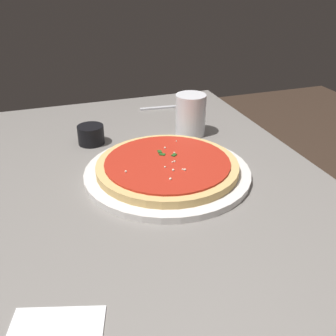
# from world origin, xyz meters

# --- Properties ---
(restaurant_table) EXTENTS (1.02, 0.72, 0.75)m
(restaurant_table) POSITION_xyz_m (0.00, 0.00, 0.60)
(restaurant_table) COLOR black
(restaurant_table) RESTS_ON ground_plane
(serving_plate) EXTENTS (0.34, 0.34, 0.01)m
(serving_plate) POSITION_xyz_m (0.00, 0.05, 0.76)
(serving_plate) COLOR white
(serving_plate) RESTS_ON restaurant_table
(pizza) EXTENTS (0.29, 0.29, 0.02)m
(pizza) POSITION_xyz_m (0.00, 0.05, 0.78)
(pizza) COLOR #DBB26B
(pizza) RESTS_ON serving_plate
(cup_tall_drink) EXTENTS (0.07, 0.07, 0.10)m
(cup_tall_drink) POSITION_xyz_m (-0.19, 0.17, 0.80)
(cup_tall_drink) COLOR silver
(cup_tall_drink) RESTS_ON restaurant_table
(cup_small_sauce) EXTENTS (0.06, 0.06, 0.04)m
(cup_small_sauce) POSITION_xyz_m (-0.21, -0.07, 0.78)
(cup_small_sauce) COLOR black
(cup_small_sauce) RESTS_ON restaurant_table
(fork) EXTENTS (0.04, 0.19, 0.00)m
(fork) POSITION_xyz_m (-0.38, 0.20, 0.76)
(fork) COLOR silver
(fork) RESTS_ON restaurant_table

